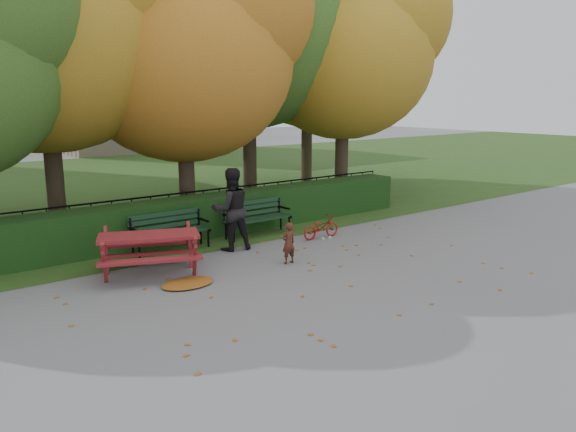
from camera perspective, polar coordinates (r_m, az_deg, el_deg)
ground at (r=10.87m, az=3.15°, el=-6.52°), size 90.00×90.00×0.00m
grass_strip at (r=23.05m, az=-20.35°, el=2.66°), size 90.00×90.00×0.00m
building_right at (r=38.77m, az=-15.97°, el=15.34°), size 9.00×6.00×12.00m
hedge at (r=14.31m, az=-8.72°, el=-0.02°), size 13.00×0.90×1.00m
iron_fence at (r=15.00m, az=-10.22°, el=0.61°), size 14.00×0.04×1.02m
tree_b at (r=15.26m, az=-22.24°, el=18.51°), size 6.72×6.40×8.79m
tree_c at (r=15.75m, az=-9.20°, el=16.87°), size 6.30×6.00×8.00m
tree_d at (r=18.56m, az=-2.58°, el=19.84°), size 7.14×6.80×9.58m
tree_e at (r=19.04m, az=6.93°, el=16.85°), size 6.09×5.80×8.16m
tree_g at (r=23.22m, az=3.03°, el=16.74°), size 6.30×6.00×8.55m
bench_left at (r=13.03m, az=-11.99°, el=-1.25°), size 1.80×0.57×0.88m
bench_right at (r=14.21m, az=-3.28°, el=0.09°), size 1.80×0.57×0.88m
picnic_table at (r=11.34m, az=-13.93°, el=-2.71°), size 2.36×2.16×0.93m
leaf_pile at (r=10.74m, az=-10.16°, el=-6.72°), size 1.05×0.75×0.07m
leaf_scatter at (r=11.08m, az=2.12°, el=-6.11°), size 9.00×5.70×0.01m
child at (r=11.79m, az=0.05°, el=-2.76°), size 0.33×0.22×0.89m
adult at (r=12.81m, az=-5.80°, el=0.68°), size 1.06×0.90×1.89m
bicycle at (r=13.95m, az=3.36°, el=-1.15°), size 1.07×0.40×0.56m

